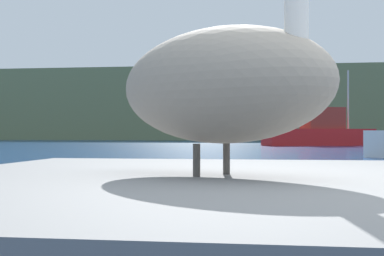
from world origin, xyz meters
The scene contains 3 objects.
hillside_backdrop centered at (0.00, 67.33, 4.02)m, with size 140.00×10.70×8.05m, color #6B7A51.
pelican centered at (-1.02, 0.31, 1.19)m, with size 1.29×1.04×0.96m.
fishing_boat_red centered at (1.44, 40.42, 0.93)m, with size 7.82×4.83×5.23m.
Camera 1 is at (-0.77, -2.15, 0.99)m, focal length 56.71 mm.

